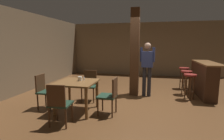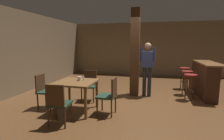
% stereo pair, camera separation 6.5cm
% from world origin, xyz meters
% --- Properties ---
extents(ground_plane, '(10.80, 10.80, 0.00)m').
position_xyz_m(ground_plane, '(0.00, 0.00, 0.00)').
color(ground_plane, brown).
extents(wall_back, '(8.00, 0.10, 2.80)m').
position_xyz_m(wall_back, '(0.00, 4.50, 1.40)').
color(wall_back, '#756047').
rests_on(wall_back, ground_plane).
extents(wall_left, '(0.10, 9.00, 2.80)m').
position_xyz_m(wall_left, '(-4.00, 0.00, 1.40)').
color(wall_left, '#756047').
rests_on(wall_left, ground_plane).
extents(pillar, '(0.28, 0.28, 2.80)m').
position_xyz_m(pillar, '(-0.19, 0.66, 1.40)').
color(pillar, '#422816').
rests_on(pillar, ground_plane).
extents(dining_table, '(0.94, 0.94, 0.77)m').
position_xyz_m(dining_table, '(-1.44, -1.12, 0.64)').
color(dining_table, brown).
rests_on(dining_table, ground_plane).
extents(chair_east, '(0.44, 0.44, 0.89)m').
position_xyz_m(chair_east, '(-0.58, -1.15, 0.51)').
color(chair_east, '#1E3828').
rests_on(chair_east, ground_plane).
extents(chair_south, '(0.45, 0.45, 0.89)m').
position_xyz_m(chair_south, '(-1.45, -1.97, 0.51)').
color(chair_south, '#1E3828').
rests_on(chair_south, ground_plane).
extents(chair_west, '(0.43, 0.43, 0.89)m').
position_xyz_m(chair_west, '(-2.34, -1.13, 0.51)').
color(chair_west, '#1E3828').
rests_on(chair_west, ground_plane).
extents(chair_north, '(0.46, 0.46, 0.89)m').
position_xyz_m(chair_north, '(-1.43, -0.23, 0.51)').
color(chair_north, '#1E3828').
rests_on(chair_north, ground_plane).
extents(napkin_cup, '(0.10, 0.10, 0.11)m').
position_xyz_m(napkin_cup, '(-1.39, -1.03, 0.82)').
color(napkin_cup, silver).
rests_on(napkin_cup, dining_table).
extents(salt_shaker, '(0.03, 0.03, 0.09)m').
position_xyz_m(salt_shaker, '(-1.29, -1.01, 0.81)').
color(salt_shaker, silver).
rests_on(salt_shaker, dining_table).
extents(standing_person, '(0.47, 0.24, 1.72)m').
position_xyz_m(standing_person, '(0.21, 0.58, 1.00)').
color(standing_person, navy).
rests_on(standing_person, ground_plane).
extents(bar_counter, '(0.56, 1.89, 1.09)m').
position_xyz_m(bar_counter, '(2.02, 1.14, 0.56)').
color(bar_counter, brown).
rests_on(bar_counter, ground_plane).
extents(bar_stool_near, '(0.37, 0.37, 0.78)m').
position_xyz_m(bar_stool_near, '(1.50, 0.53, 0.59)').
color(bar_stool_near, maroon).
rests_on(bar_stool_near, ground_plane).
extents(bar_stool_mid, '(0.35, 0.35, 0.80)m').
position_xyz_m(bar_stool_mid, '(1.50, 1.09, 0.60)').
color(bar_stool_mid, maroon).
rests_on(bar_stool_mid, ground_plane).
extents(bar_stool_far, '(0.37, 0.37, 0.80)m').
position_xyz_m(bar_stool_far, '(1.55, 1.89, 0.61)').
color(bar_stool_far, maroon).
rests_on(bar_stool_far, ground_plane).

